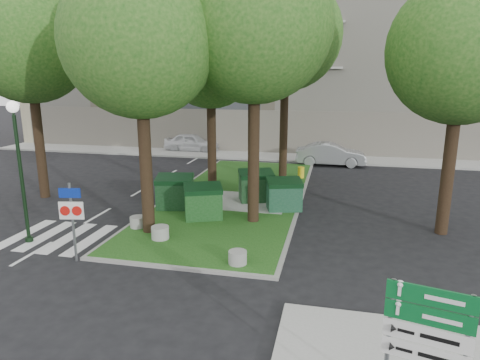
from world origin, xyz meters
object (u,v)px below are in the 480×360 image
(car_white, at_px, (192,142))
(dumpster_a, at_px, (175,192))
(dumpster_c, at_px, (256,186))
(bollard_mid, at_px, (160,233))
(bollard_left, at_px, (138,222))
(traffic_sign_pole, at_px, (72,212))
(litter_bin, at_px, (301,172))
(tree_median_near_left, at_px, (142,24))
(tree_street_right, at_px, (467,35))
(tree_median_far, at_px, (288,23))
(car_silver, at_px, (331,154))
(dumpster_b, at_px, (203,202))
(tree_street_left, at_px, (29,29))
(bollard_right, at_px, (238,257))
(street_lamp, at_px, (19,156))
(tree_median_near_right, at_px, (258,8))
(dumpster_d, at_px, (284,195))
(directional_sign, at_px, (426,338))
(tree_median_mid, at_px, (212,47))

(car_white, bearing_deg, dumpster_a, -162.52)
(dumpster_c, bearing_deg, bollard_mid, -134.80)
(bollard_left, distance_m, traffic_sign_pole, 3.33)
(dumpster_a, xyz_separation_m, litter_bin, (4.81, 6.78, -0.38))
(tree_median_near_left, distance_m, tree_street_right, 10.80)
(tree_median_far, relative_size, car_silver, 2.70)
(dumpster_b, bearing_deg, tree_street_left, 146.39)
(bollard_mid, relative_size, car_silver, 0.14)
(bollard_right, xyz_separation_m, litter_bin, (0.89, 11.70, 0.11))
(tree_median_far, bearing_deg, bollard_right, -89.90)
(tree_street_left, distance_m, car_white, 15.36)
(bollard_left, bearing_deg, bollard_right, -27.56)
(tree_median_far, distance_m, street_lamp, 14.50)
(bollard_mid, bearing_deg, traffic_sign_pole, -133.01)
(tree_median_near_right, distance_m, car_silver, 14.32)
(tree_median_near_right, height_order, tree_median_far, tree_median_far)
(dumpster_d, relative_size, bollard_left, 2.96)
(tree_median_near_left, height_order, traffic_sign_pole, tree_median_near_left)
(tree_median_near_left, relative_size, dumpster_d, 6.23)
(tree_median_near_left, relative_size, tree_street_right, 1.05)
(tree_median_near_left, xyz_separation_m, street_lamp, (-3.90, -1.69, -4.24))
(bollard_mid, bearing_deg, dumpster_c, 65.93)
(tree_median_far, xyz_separation_m, car_white, (-8.02, 7.44, -7.61))
(bollard_left, height_order, litter_bin, litter_bin)
(traffic_sign_pole, distance_m, directional_sign, 10.47)
(tree_median_near_left, height_order, dumpster_b, tree_median_near_left)
(bollard_right, bearing_deg, dumpster_c, 96.06)
(bollard_mid, height_order, car_white, car_white)
(tree_street_right, distance_m, directional_sign, 11.59)
(tree_median_far, xyz_separation_m, car_silver, (2.43, 4.56, -7.59))
(tree_median_near_left, height_order, bollard_right, tree_median_near_left)
(tree_median_near_left, bearing_deg, dumpster_c, 57.43)
(car_silver, bearing_deg, litter_bin, 159.03)
(dumpster_b, xyz_separation_m, car_white, (-5.72, 15.13, -0.08))
(tree_street_left, height_order, tree_street_right, tree_street_left)
(tree_median_near_left, distance_m, dumpster_a, 7.11)
(litter_bin, bearing_deg, tree_street_left, -152.13)
(dumpster_a, distance_m, bollard_left, 2.71)
(litter_bin, bearing_deg, bollard_mid, -111.24)
(dumpster_a, relative_size, dumpster_d, 1.03)
(dumpster_c, bearing_deg, dumpster_d, -57.42)
(tree_median_mid, bearing_deg, car_silver, 53.35)
(tree_median_near_left, bearing_deg, litter_bin, 64.44)
(tree_median_near_right, bearing_deg, tree_median_far, 88.47)
(tree_median_near_right, bearing_deg, dumpster_d, 61.12)
(dumpster_b, distance_m, dumpster_c, 3.30)
(litter_bin, relative_size, car_white, 0.15)
(tree_median_near_right, distance_m, car_white, 18.37)
(tree_median_near_right, bearing_deg, bollard_right, -86.89)
(tree_median_near_left, distance_m, bollard_mid, 7.03)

